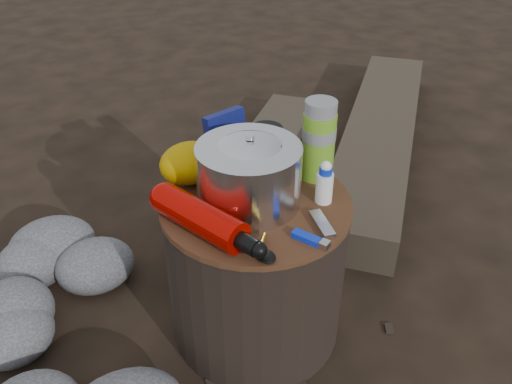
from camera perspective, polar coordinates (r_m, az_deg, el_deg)
name	(u,v)px	position (r m, az deg, el deg)	size (l,w,h in m)	color
ground	(256,323)	(1.63, 0.00, -14.13)	(60.00, 60.00, 0.00)	black
stump	(256,268)	(1.47, 0.00, -8.25)	(0.49, 0.49, 0.45)	black
rock_ring	(65,326)	(1.60, -20.13, -13.56)	(0.40, 0.88, 0.17)	#56565A
log_main	(380,135)	(2.53, 13.31, 6.06)	(0.30, 1.76, 0.15)	#382F25
log_small	(258,165)	(2.27, 0.21, 3.00)	(0.23, 1.27, 0.11)	#382F25
foil_windscreen	(249,175)	(1.29, -0.79, 1.83)	(0.26, 0.26, 0.16)	silver
camping_pot	(250,170)	(1.30, -0.64, 2.44)	(0.17, 0.17, 0.17)	silver
fuel_bottle	(200,218)	(1.22, -6.10, -2.78)	(0.08, 0.32, 0.08)	#A80500
thermos	(319,140)	(1.39, 6.84, 5.60)	(0.09, 0.09, 0.22)	#70AD26
travel_mug	(266,149)	(1.44, 1.12, 4.75)	(0.08, 0.08, 0.13)	black
stuff_sack	(190,163)	(1.40, -7.22, 3.14)	(0.16, 0.13, 0.11)	#C08F00
food_pouch	(226,139)	(1.46, -3.25, 5.77)	(0.12, 0.03, 0.16)	navy
lighter	(307,237)	(1.21, 5.56, -4.95)	(0.02, 0.09, 0.02)	#102ED3
multitool	(322,224)	(1.26, 7.20, -3.51)	(0.03, 0.10, 0.01)	silver
spork	(245,240)	(1.20, -1.16, -5.25)	(0.03, 0.16, 0.01)	black
squeeze_bottle	(325,184)	(1.32, 7.48, 0.86)	(0.04, 0.04, 0.10)	white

